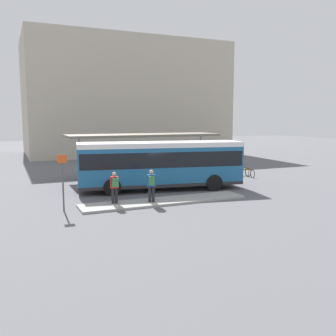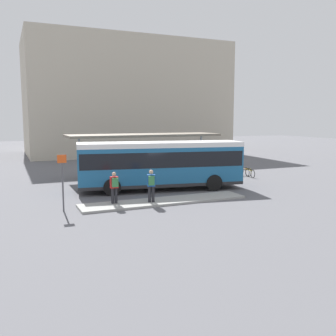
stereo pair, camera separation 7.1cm
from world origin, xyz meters
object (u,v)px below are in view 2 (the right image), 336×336
(bicycle_yellow, at_px, (250,173))
(pedestrian_companion, at_px, (151,184))
(city_bus, at_px, (161,162))
(pedestrian_waiting, at_px, (114,186))
(bicycle_green, at_px, (237,170))
(platform_sign, at_px, (63,180))
(potted_planter_near_shelter, at_px, (149,173))
(bicycle_orange, at_px, (244,171))

(bicycle_yellow, bearing_deg, pedestrian_companion, 126.13)
(pedestrian_companion, bearing_deg, city_bus, -12.23)
(city_bus, distance_m, bicycle_yellow, 8.73)
(pedestrian_waiting, bearing_deg, bicycle_green, -60.42)
(city_bus, xyz_separation_m, bicycle_green, (8.13, 3.55, -1.41))
(bicycle_green, relative_size, platform_sign, 0.63)
(pedestrian_waiting, height_order, bicycle_green, pedestrian_waiting)
(city_bus, height_order, potted_planter_near_shelter, city_bus)
(bicycle_orange, height_order, bicycle_green, bicycle_green)
(pedestrian_companion, bearing_deg, bicycle_yellow, -44.41)
(potted_planter_near_shelter, bearing_deg, bicycle_orange, -0.65)
(bicycle_orange, height_order, platform_sign, platform_sign)
(platform_sign, bearing_deg, bicycle_green, 25.01)
(bicycle_orange, distance_m, potted_planter_near_shelter, 8.11)
(city_bus, relative_size, platform_sign, 3.79)
(potted_planter_near_shelter, bearing_deg, pedestrian_waiting, -124.65)
(bicycle_orange, bearing_deg, platform_sign, 105.46)
(city_bus, relative_size, bicycle_orange, 6.66)
(potted_planter_near_shelter, bearing_deg, city_bus, -95.31)
(bicycle_yellow, xyz_separation_m, potted_planter_near_shelter, (-8.10, 0.85, 0.32))
(city_bus, xyz_separation_m, pedestrian_companion, (-2.04, -3.66, -0.68))
(pedestrian_waiting, relative_size, platform_sign, 0.59)
(potted_planter_near_shelter, bearing_deg, bicycle_green, 4.86)
(city_bus, height_order, bicycle_yellow, city_bus)
(pedestrian_companion, relative_size, bicycle_orange, 1.09)
(bicycle_green, bearing_deg, bicycle_orange, 27.12)
(potted_planter_near_shelter, height_order, platform_sign, platform_sign)
(bicycle_orange, xyz_separation_m, bicycle_green, (-0.24, 0.76, 0.04))
(bicycle_yellow, distance_m, bicycle_green, 1.54)
(bicycle_yellow, height_order, bicycle_green, bicycle_green)
(pedestrian_companion, height_order, bicycle_orange, pedestrian_companion)
(platform_sign, bearing_deg, pedestrian_companion, -4.64)
(bicycle_yellow, relative_size, platform_sign, 0.54)
(bicycle_green, bearing_deg, city_bus, -56.96)
(city_bus, bearing_deg, bicycle_yellow, 23.33)
(pedestrian_companion, xyz_separation_m, bicycle_orange, (10.42, 6.45, -0.77))
(bicycle_yellow, xyz_separation_m, bicycle_green, (-0.23, 1.52, 0.05))
(city_bus, distance_m, platform_sign, 7.33)
(bicycle_yellow, relative_size, bicycle_orange, 0.95)
(bicycle_orange, bearing_deg, bicycle_yellow, 172.49)
(pedestrian_waiting, xyz_separation_m, bicycle_yellow, (12.28, 5.20, -0.74))
(pedestrian_companion, bearing_deg, platform_sign, 102.28)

